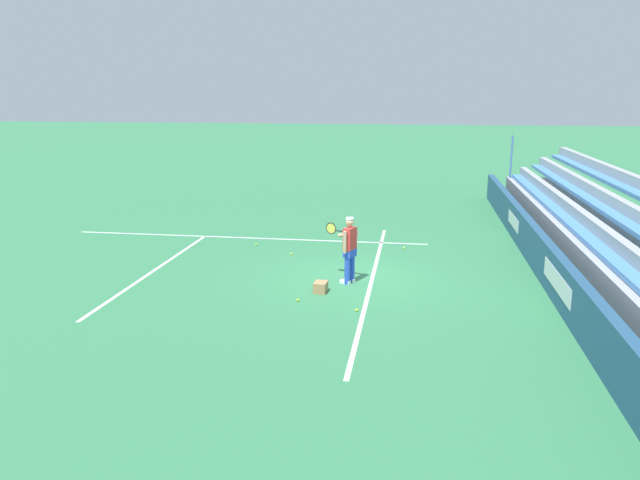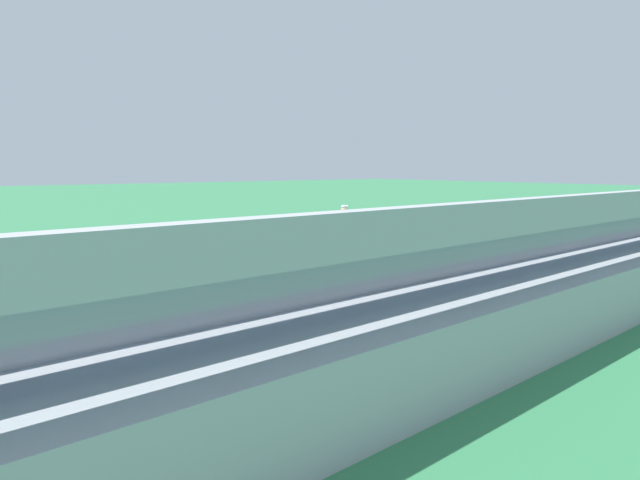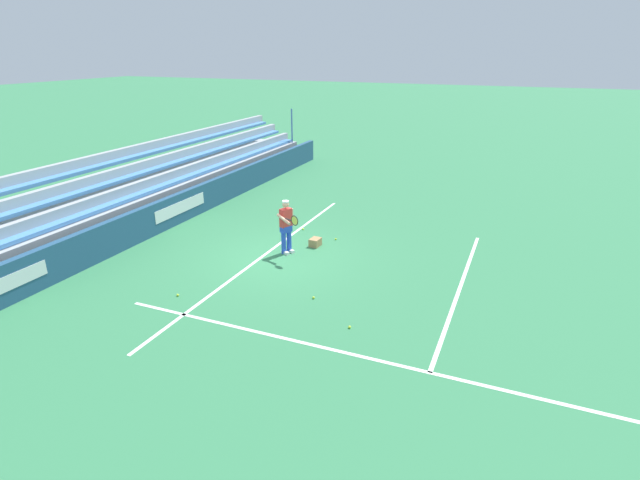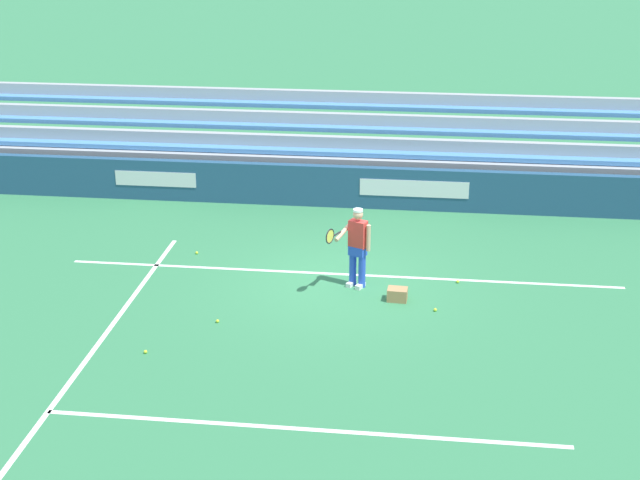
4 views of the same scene
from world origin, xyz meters
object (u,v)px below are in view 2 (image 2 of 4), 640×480
Objects in this scene: tennis_ball_stray_back at (457,253)px; tennis_ball_midcourt at (360,245)px; tennis_ball_near_player at (281,262)px; tennis_ball_toward_net at (356,238)px; tennis_ball_far_right at (295,272)px; ball_box_cardboard at (309,258)px; tennis_player at (344,233)px.

tennis_ball_midcourt is at bearing 110.61° from tennis_ball_stray_back.
tennis_ball_midcourt is (4.17, 1.00, 0.00)m from tennis_ball_near_player.
tennis_ball_far_right is at bearing -146.23° from tennis_ball_toward_net.
tennis_ball_midcourt is at bearing 22.68° from ball_box_cardboard.
tennis_ball_near_player is 1.00× the size of tennis_ball_toward_net.
tennis_player is 25.98× the size of tennis_ball_far_right.
tennis_player reaches higher than ball_box_cardboard.
tennis_ball_far_right is (-0.47, -1.43, 0.00)m from tennis_ball_near_player.
tennis_player is 2.33m from tennis_ball_far_right.
tennis_ball_stray_back is (0.24, -4.69, 0.00)m from tennis_ball_toward_net.
ball_box_cardboard is at bearing 146.15° from tennis_player.
tennis_player is 25.98× the size of tennis_ball_toward_net.
tennis_ball_near_player is (-1.65, 1.01, -0.86)m from tennis_player.
tennis_player is 25.98× the size of tennis_ball_midcourt.
tennis_ball_near_player and tennis_ball_far_right have the same top height.
ball_box_cardboard reaches higher than tennis_ball_far_right.
tennis_ball_toward_net is 6.81m from tennis_ball_far_right.
tennis_ball_toward_net and tennis_ball_stray_back have the same top height.
tennis_ball_near_player is 1.51m from tennis_ball_far_right.
tennis_ball_far_right is at bearing -140.97° from ball_box_cardboard.
tennis_ball_near_player and tennis_ball_stray_back have the same top height.
tennis_ball_near_player is (-0.77, 0.42, -0.10)m from ball_box_cardboard.
ball_box_cardboard is (-0.88, 0.59, -0.76)m from tennis_player.
tennis_ball_toward_net is (5.18, 2.35, 0.00)m from tennis_ball_near_player.
tennis_player is 1.31m from ball_box_cardboard.
tennis_ball_stray_back is (4.66, -1.91, -0.10)m from ball_box_cardboard.
tennis_ball_toward_net is at bearing 32.16° from ball_box_cardboard.
tennis_ball_toward_net is (3.53, 3.37, -0.86)m from tennis_player.
tennis_ball_stray_back is 1.00× the size of tennis_ball_far_right.
tennis_ball_far_right is at bearing -168.97° from tennis_player.
tennis_player is at bearing -141.34° from tennis_ball_midcourt.
tennis_ball_toward_net is at bearing 33.77° from tennis_ball_far_right.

